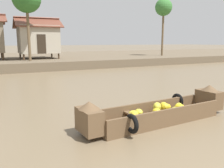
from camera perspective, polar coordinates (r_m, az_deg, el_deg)
The scene contains 5 objects.
ground_plane at distance 11.58m, azimuth -6.33°, elevation -2.18°, with size 300.00×300.00×0.00m, color #726047.
riverbank_strip at distance 30.08m, azimuth -19.21°, elevation 5.60°, with size 160.00×20.00×0.76m, color brown.
banana_boat at distance 7.54m, azimuth 10.98°, elevation -6.49°, with size 5.24×1.89×0.95m.
stilt_house_mid_left at distance 25.35m, azimuth -17.22°, elevation 10.27°, with size 4.35×3.91×4.06m.
palm_tree_near at distance 30.06m, azimuth 12.20°, elevation 17.26°, with size 2.00×2.00×6.66m.
Camera 1 is at (-3.90, -0.62, 2.45)m, focal length 38.33 mm.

